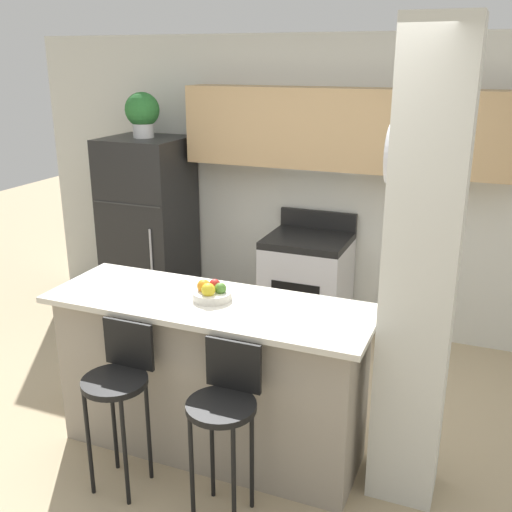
{
  "coord_description": "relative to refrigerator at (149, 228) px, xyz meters",
  "views": [
    {
      "loc": [
        1.48,
        -2.89,
        2.36
      ],
      "look_at": [
        0.0,
        0.74,
        1.05
      ],
      "focal_mm": 42.0,
      "sensor_mm": 36.0,
      "label": 1
    }
  ],
  "objects": [
    {
      "name": "trash_bin",
      "position": [
        0.58,
        -0.24,
        -0.65
      ],
      "size": [
        0.28,
        0.28,
        0.38
      ],
      "color": "black",
      "rests_on": "ground_plane"
    },
    {
      "name": "fruit_bowl",
      "position": [
        1.5,
        -1.7,
        0.21
      ],
      "size": [
        0.23,
        0.23,
        0.12
      ],
      "color": "silver",
      "rests_on": "counter_bar"
    },
    {
      "name": "bar_stool_left",
      "position": [
        1.17,
        -2.22,
        -0.18
      ],
      "size": [
        0.36,
        0.36,
        0.97
      ],
      "color": "black",
      "rests_on": "ground_plane"
    },
    {
      "name": "bar_stool_right",
      "position": [
        1.81,
        -2.22,
        -0.18
      ],
      "size": [
        0.36,
        0.36,
        0.97
      ],
      "color": "black",
      "rests_on": "ground_plane"
    },
    {
      "name": "wall_back",
      "position": [
        1.6,
        0.32,
        0.65
      ],
      "size": [
        5.6,
        0.38,
        2.55
      ],
      "color": "silver",
      "rests_on": "ground_plane"
    },
    {
      "name": "potted_plant_on_fridge",
      "position": [
        -0.0,
        0.0,
        1.06
      ],
      "size": [
        0.3,
        0.3,
        0.4
      ],
      "color": "silver",
      "rests_on": "refrigerator"
    },
    {
      "name": "pillar_right",
      "position": [
        2.66,
        -1.66,
        0.44
      ],
      "size": [
        0.38,
        0.32,
        2.55
      ],
      "color": "silver",
      "rests_on": "ground_plane"
    },
    {
      "name": "stove_range",
      "position": [
        1.54,
        0.04,
        -0.38
      ],
      "size": [
        0.69,
        0.64,
        1.07
      ],
      "color": "silver",
      "rests_on": "ground_plane"
    },
    {
      "name": "ground_plane",
      "position": [
        1.49,
        -1.74,
        -0.84
      ],
      "size": [
        14.0,
        14.0,
        0.0
      ],
      "primitive_type": "plane",
      "color": "tan"
    },
    {
      "name": "counter_bar",
      "position": [
        1.49,
        -1.74,
        -0.33
      ],
      "size": [
        1.95,
        0.67,
        1.0
      ],
      "color": "gray",
      "rests_on": "ground_plane"
    },
    {
      "name": "refrigerator",
      "position": [
        0.0,
        0.0,
        0.0
      ],
      "size": [
        0.72,
        0.7,
        1.67
      ],
      "color": "black",
      "rests_on": "ground_plane"
    }
  ]
}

